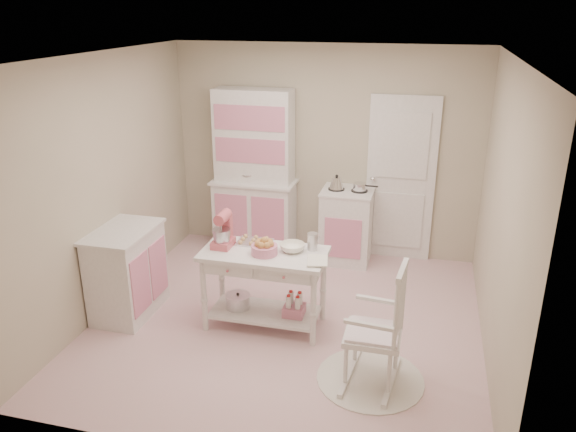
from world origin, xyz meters
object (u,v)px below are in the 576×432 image
(rocking_chair, at_px, (374,324))
(bread_basket, at_px, (264,250))
(work_table, at_px, (265,289))
(stand_mixer, at_px, (223,230))
(stove, at_px, (346,225))
(base_cabinet, at_px, (127,272))
(hutch, at_px, (254,172))

(rocking_chair, distance_m, bread_basket, 1.28)
(work_table, relative_size, stand_mixer, 3.53)
(rocking_chair, distance_m, work_table, 1.30)
(stove, xyz_separation_m, base_cabinet, (-1.98, -1.83, 0.00))
(stove, distance_m, bread_basket, 1.89)
(rocking_chair, height_order, work_table, rocking_chair)
(base_cabinet, height_order, work_table, base_cabinet)
(stove, height_order, rocking_chair, rocking_chair)
(base_cabinet, relative_size, stand_mixer, 2.71)
(hutch, relative_size, base_cabinet, 2.26)
(hutch, relative_size, rocking_chair, 1.89)
(base_cabinet, bearing_deg, stand_mixer, 7.01)
(base_cabinet, relative_size, rocking_chair, 0.84)
(hutch, distance_m, stove, 1.33)
(rocking_chair, bearing_deg, stove, 109.59)
(hutch, distance_m, rocking_chair, 3.03)
(hutch, bearing_deg, base_cabinet, -112.43)
(work_table, xyz_separation_m, stand_mixer, (-0.42, 0.02, 0.57))
(hutch, bearing_deg, bread_basket, -69.71)
(rocking_chair, xyz_separation_m, stand_mixer, (-1.55, 0.65, 0.42))
(hutch, xyz_separation_m, base_cabinet, (-0.78, -1.88, -0.58))
(hutch, xyz_separation_m, bread_basket, (0.68, -1.83, -0.19))
(base_cabinet, xyz_separation_m, rocking_chair, (2.56, -0.53, 0.09))
(stand_mixer, bearing_deg, rocking_chair, -21.56)
(base_cabinet, xyz_separation_m, stand_mixer, (1.01, 0.12, 0.51))
(base_cabinet, bearing_deg, rocking_chair, -11.63)
(stand_mixer, xyz_separation_m, bread_basket, (0.44, -0.07, -0.12))
(work_table, distance_m, stand_mixer, 0.71)
(work_table, distance_m, bread_basket, 0.45)
(stove, height_order, stand_mixer, stand_mixer)
(work_table, bearing_deg, hutch, 110.25)
(stove, xyz_separation_m, bread_basket, (-0.52, -1.78, 0.39))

